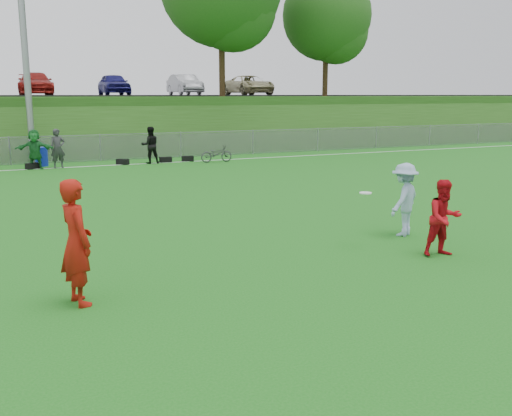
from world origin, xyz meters
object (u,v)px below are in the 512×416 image
player_red_center (444,218)px  bicycle (216,154)px  player_red_left (76,242)px  frisbee (366,193)px  recycling_bin (41,157)px  player_blue (404,200)px

player_red_center → bicycle: 16.81m
player_red_left → frisbee: size_ratio=7.48×
frisbee → recycling_bin: frisbee is taller
player_red_left → player_red_center: player_red_left is taller
frisbee → player_blue: bearing=19.8°
player_red_left → frisbee: (5.86, 0.95, 0.19)m
player_red_center → player_blue: size_ratio=0.92×
player_blue → bicycle: 15.11m
player_red_left → player_red_center: bearing=-105.9°
frisbee → bicycle: size_ratio=0.17×
player_blue → bicycle: size_ratio=1.09×
frisbee → bicycle: (2.49, 15.58, -0.75)m
player_red_center → bicycle: (1.44, 16.74, -0.36)m
bicycle → frisbee: bearing=171.5°
player_red_left → player_red_center: size_ratio=1.27×
bicycle → player_red_center: bearing=175.6°
frisbee → bicycle: 15.79m
player_red_left → player_blue: 7.41m
recycling_bin → bicycle: (7.63, -1.80, -0.02)m
player_blue → player_red_center: bearing=48.5°
player_red_center → frisbee: (-1.05, 1.17, 0.39)m
player_red_left → frisbee: bearing=-94.9°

